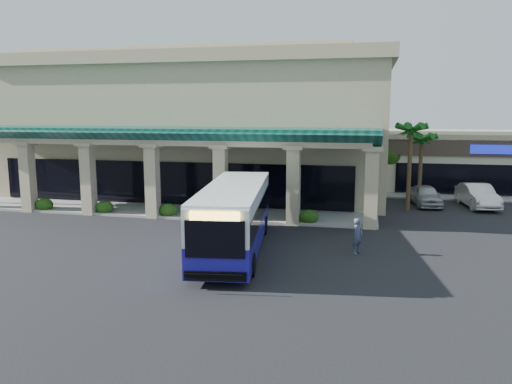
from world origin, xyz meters
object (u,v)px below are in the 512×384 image
(pedestrian, at_px, (358,236))
(car_white, at_px, (477,196))
(car_silver, at_px, (426,195))
(transit_bus, at_px, (234,218))

(pedestrian, relative_size, car_white, 0.34)
(car_silver, relative_size, car_white, 0.87)
(transit_bus, bearing_deg, car_white, 38.74)
(transit_bus, xyz_separation_m, car_silver, (10.34, 14.35, -0.87))
(transit_bus, distance_m, car_white, 20.04)
(pedestrian, xyz_separation_m, car_silver, (4.48, 13.54, -0.11))
(pedestrian, bearing_deg, car_white, 0.25)
(car_silver, bearing_deg, transit_bus, -133.06)
(pedestrian, bearing_deg, transit_bus, 128.38)
(transit_bus, height_order, car_white, transit_bus)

